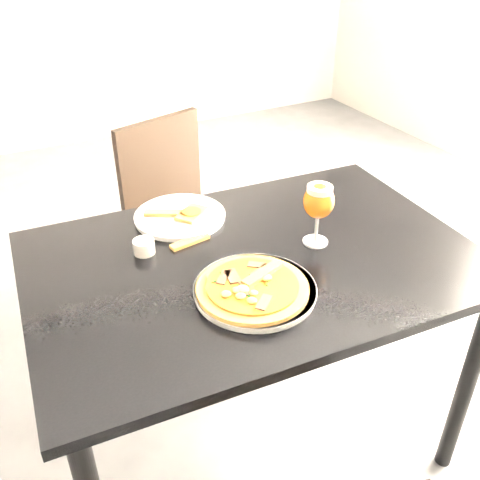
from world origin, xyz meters
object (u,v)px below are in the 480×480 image
chair_far (181,219)px  pizza (253,287)px  dining_table (254,284)px  beer_glass (319,202)px

chair_far → pizza: chair_far is taller
dining_table → chair_far: bearing=88.4°
beer_glass → chair_far: bearing=99.3°
chair_far → beer_glass: 0.86m
dining_table → pizza: (-0.08, -0.14, 0.12)m
chair_far → beer_glass: beer_glass is taller
dining_table → beer_glass: (0.19, -0.01, 0.22)m
beer_glass → pizza: bearing=-154.5°
dining_table → chair_far: chair_far is taller
pizza → beer_glass: 0.32m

